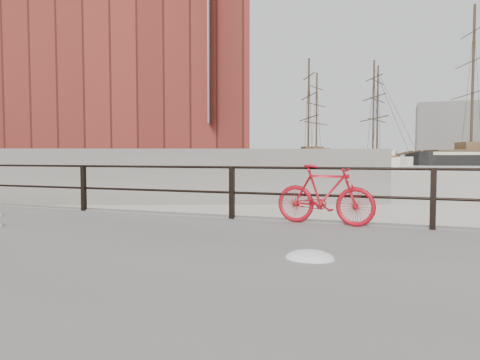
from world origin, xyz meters
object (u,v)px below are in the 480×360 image
Objects in this scene: workboat_near at (187,172)px; workboat_far at (153,169)px; bicycle at (325,195)px; schooner_mid at (345,165)px; schooner_left at (341,167)px.

workboat_near and workboat_far have the same top height.
bicycle is 82.47m from schooner_mid.
workboat_near is at bearing -135.54° from schooner_left.
schooner_mid is 44.89m from workboat_far.
schooner_left reaches higher than workboat_near.
schooner_mid is at bearing 103.38° from bicycle.
workboat_far is at bearing -158.20° from schooner_left.
bicycle is 67.05m from schooner_left.
schooner_mid is at bearing 66.98° from schooner_left.
schooner_mid is 15.45m from schooner_left.
schooner_mid reaches higher than bicycle.
schooner_mid reaches higher than schooner_left.
schooner_left is at bearing 48.34° from workboat_far.
schooner_left is 1.86× the size of workboat_near.
workboat_far is (-20.40, -39.99, 0.00)m from schooner_mid.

